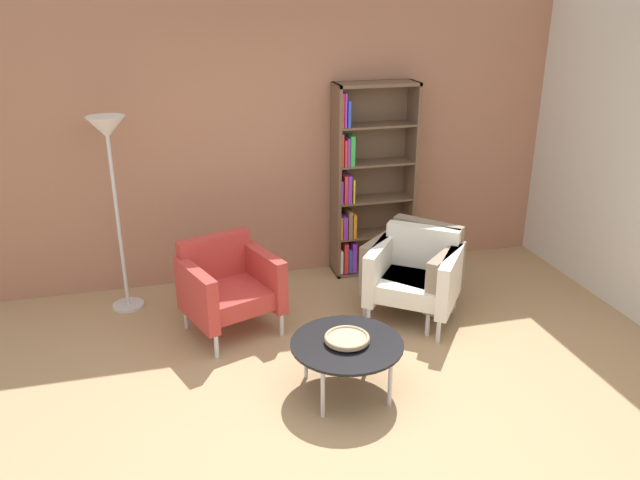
{
  "coord_description": "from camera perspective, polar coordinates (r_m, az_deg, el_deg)",
  "views": [
    {
      "loc": [
        -1.1,
        -3.47,
        2.72
      ],
      "look_at": [
        0.03,
        0.84,
        0.95
      ],
      "focal_mm": 35.79,
      "sensor_mm": 36.0,
      "label": 1
    }
  ],
  "objects": [
    {
      "name": "brick_back_panel",
      "position": [
        6.16,
        -4.11,
        9.73
      ],
      "size": [
        6.4,
        0.12,
        2.9
      ],
      "primitive_type": "cube",
      "color": "#A87056",
      "rests_on": "ground_plane"
    },
    {
      "name": "armchair_near_window",
      "position": [
        5.7,
        8.52,
        -2.46
      ],
      "size": [
        0.95,
        0.95,
        0.78
      ],
      "rotation": [
        0.0,
        0.0,
        -0.84
      ],
      "color": "gray",
      "rests_on": "ground_plane"
    },
    {
      "name": "armchair_corner_red",
      "position": [
        5.37,
        -8.25,
        -3.98
      ],
      "size": [
        0.89,
        0.85,
        0.78
      ],
      "rotation": [
        0.0,
        0.0,
        0.35
      ],
      "color": "#B73833",
      "rests_on": "ground_plane"
    },
    {
      "name": "armchair_spare_guest",
      "position": [
        5.57,
        8.51,
        -3.05
      ],
      "size": [
        0.95,
        0.94,
        0.78
      ],
      "rotation": [
        0.0,
        0.0,
        -0.64
      ],
      "color": "white",
      "rests_on": "ground_plane"
    },
    {
      "name": "ground_plane",
      "position": [
        4.55,
        2.44,
        -15.12
      ],
      "size": [
        8.32,
        8.32,
        0.0
      ],
      "primitive_type": "plane",
      "color": "tan"
    },
    {
      "name": "bookshelf_tall",
      "position": [
        6.31,
        4.08,
        4.94
      ],
      "size": [
        0.8,
        0.3,
        1.9
      ],
      "color": "brown",
      "rests_on": "ground_plane"
    },
    {
      "name": "decorative_bowl",
      "position": [
        4.52,
        2.43,
        -8.76
      ],
      "size": [
        0.32,
        0.32,
        0.05
      ],
      "color": "tan",
      "rests_on": "coffee_table_low"
    },
    {
      "name": "coffee_table_low",
      "position": [
        4.55,
        2.42,
        -9.46
      ],
      "size": [
        0.8,
        0.8,
        0.4
      ],
      "color": "black",
      "rests_on": "ground_plane"
    },
    {
      "name": "floor_lamp_torchiere",
      "position": [
        5.64,
        -18.32,
        7.54
      ],
      "size": [
        0.32,
        0.32,
        1.74
      ],
      "color": "silver",
      "rests_on": "ground_plane"
    }
  ]
}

